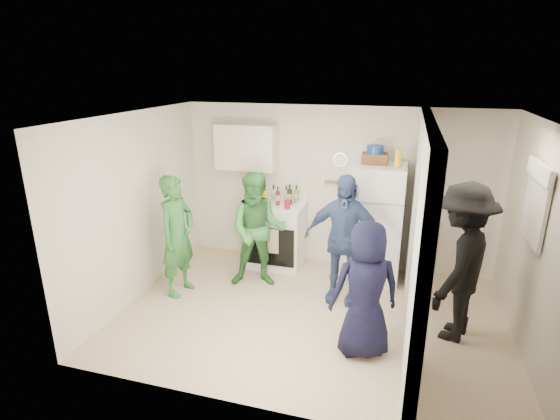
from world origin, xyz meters
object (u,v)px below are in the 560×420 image
object	(u,v)px
wicker_basket	(375,159)
person_green_center	(258,230)
person_green_left	(178,236)
person_navy	(365,290)
stove	(277,234)
fridge	(377,223)
blue_bowl	(375,149)
yellow_cup_stack_top	(398,158)
person_denim	(343,239)
person_nook	(460,263)

from	to	relation	value
wicker_basket	person_green_center	bearing A→B (deg)	-153.27
person_green_left	person_navy	bearing A→B (deg)	-94.86
person_green_left	person_green_center	bearing A→B (deg)	-51.80
wicker_basket	person_green_left	size ratio (longest dim) A/B	0.21
stove	fridge	distance (m)	1.58
fridge	person_navy	bearing A→B (deg)	-89.24
blue_bowl	yellow_cup_stack_top	size ratio (longest dim) A/B	0.96
person_denim	person_green_left	bearing A→B (deg)	-167.59
person_navy	stove	bearing A→B (deg)	-72.61
stove	fridge	world-z (taller)	fridge
yellow_cup_stack_top	person_denim	size ratio (longest dim) A/B	0.14
person_navy	person_nook	size ratio (longest dim) A/B	0.83
stove	blue_bowl	bearing A→B (deg)	0.80
yellow_cup_stack_top	person_green_center	size ratio (longest dim) A/B	0.15
person_denim	person_nook	world-z (taller)	person_nook
blue_bowl	person_green_left	bearing A→B (deg)	-152.59
stove	wicker_basket	distance (m)	1.93
person_denim	person_navy	xyz separation A→B (m)	(0.41, -1.09, -0.11)
stove	blue_bowl	size ratio (longest dim) A/B	4.24
blue_bowl	person_navy	bearing A→B (deg)	-86.34
person_green_left	person_green_center	xyz separation A→B (m)	(0.97, 0.53, -0.01)
person_denim	person_nook	distance (m)	1.47
person_navy	person_denim	bearing A→B (deg)	-91.05
blue_bowl	person_nook	bearing A→B (deg)	-50.14
stove	person_green_center	world-z (taller)	person_green_center
fridge	person_nook	bearing A→B (deg)	-51.71
stove	fridge	bearing A→B (deg)	-1.12
person_green_left	person_denim	size ratio (longest dim) A/B	0.96
blue_bowl	person_green_center	distance (m)	2.00
person_green_center	fridge	bearing A→B (deg)	9.33
stove	person_denim	xyz separation A→B (m)	(1.15, -0.85, 0.37)
person_green_center	person_navy	size ratio (longest dim) A/B	1.09
wicker_basket	blue_bowl	size ratio (longest dim) A/B	1.46
yellow_cup_stack_top	person_denim	xyz separation A→B (m)	(-0.60, -0.72, -0.97)
stove	blue_bowl	world-z (taller)	blue_bowl
wicker_basket	person_navy	bearing A→B (deg)	-86.34
stove	person_nook	distance (m)	2.89
wicker_basket	stove	bearing A→B (deg)	-179.20
person_green_left	fridge	bearing A→B (deg)	-54.64
wicker_basket	person_nook	bearing A→B (deg)	-50.14
fridge	person_nook	xyz separation A→B (m)	(1.01, -1.28, 0.07)
fridge	blue_bowl	world-z (taller)	blue_bowl
fridge	person_green_center	size ratio (longest dim) A/B	1.03
stove	person_denim	size ratio (longest dim) A/B	0.58
yellow_cup_stack_top	person_nook	xyz separation A→B (m)	(0.79, -1.18, -0.92)
fridge	stove	bearing A→B (deg)	178.88
stove	person_nook	world-z (taller)	person_nook
yellow_cup_stack_top	person_nook	bearing A→B (deg)	-56.19
fridge	wicker_basket	size ratio (longest dim) A/B	4.94
yellow_cup_stack_top	person_navy	distance (m)	2.12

